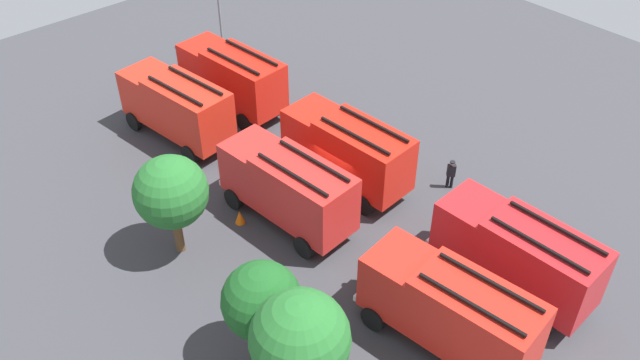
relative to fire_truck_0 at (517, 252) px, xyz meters
name	(u,v)px	position (x,y,z in m)	size (l,w,h in m)	color
ground_plane	(320,202)	(9.77, 2.27, -2.15)	(56.60, 56.60, 0.00)	#38383D
fire_truck_0	(517,252)	(0.00, 0.00, 0.00)	(7.29, 2.99, 3.88)	red
fire_truck_1	(347,149)	(10.04, 0.20, 0.00)	(7.35, 3.14, 3.88)	red
fire_truck_2	(232,76)	(19.74, 0.23, 0.00)	(7.38, 3.25, 3.88)	red
fire_truck_3	(450,308)	(-0.05, 4.43, 0.00)	(7.44, 3.46, 3.88)	red
fire_truck_4	(288,186)	(9.77, 4.31, 0.00)	(7.37, 3.21, 3.88)	red
fire_truck_5	(176,105)	(19.24, 4.38, 0.00)	(7.44, 3.45, 3.88)	red
firefighter_0	(451,173)	(6.16, -3.45, -1.23)	(0.46, 0.47, 1.66)	black
firefighter_1	(162,79)	(24.06, 2.50, -1.16)	(0.47, 0.33, 1.76)	black
firefighter_2	(366,271)	(4.18, 4.63, -1.15)	(0.42, 0.48, 1.78)	black
tree_0	(303,353)	(1.58, 10.41, 0.97)	(3.00, 3.00, 4.65)	brown
tree_1	(300,340)	(1.77, 10.39, 1.52)	(3.52, 3.52, 5.46)	brown
tree_2	(261,301)	(4.33, 10.06, 1.00)	(3.03, 3.03, 4.69)	brown
tree_3	(171,192)	(11.58, 9.33, 1.29)	(3.30, 3.30, 5.12)	brown
traffic_cone_0	(504,224)	(2.42, -2.95, -1.86)	(0.41, 0.41, 0.59)	#F2600C
traffic_cone_1	(240,217)	(11.21, 6.18, -1.80)	(0.50, 0.50, 0.71)	#F2600C
traffic_cone_2	(219,128)	(18.20, 2.50, -1.84)	(0.44, 0.44, 0.63)	#F2600C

